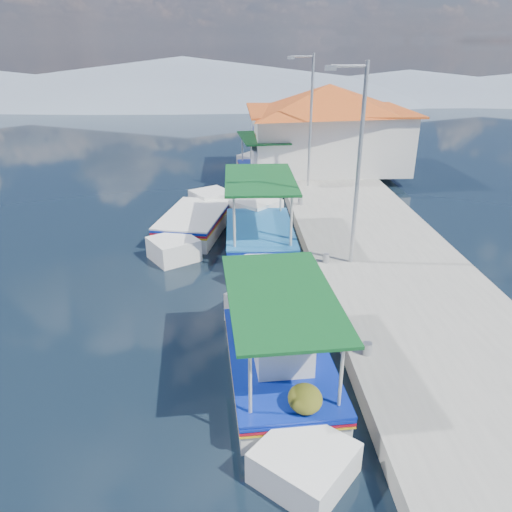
{
  "coord_description": "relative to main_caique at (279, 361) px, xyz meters",
  "views": [
    {
      "loc": [
        0.81,
        -12.01,
        6.96
      ],
      "look_at": [
        1.51,
        0.81,
        1.3
      ],
      "focal_mm": 34.24,
      "sensor_mm": 36.0,
      "label": 1
    }
  ],
  "objects": [
    {
      "name": "ground",
      "position": [
        -1.81,
        3.12,
        -0.47
      ],
      "size": [
        160.0,
        160.0,
        0.0
      ],
      "primitive_type": "plane",
      "color": "black",
      "rests_on": "ground"
    },
    {
      "name": "quay",
      "position": [
        4.09,
        9.12,
        -0.22
      ],
      "size": [
        5.0,
        44.0,
        0.5
      ],
      "primitive_type": "cube",
      "color": "#9D9B93",
      "rests_on": "ground"
    },
    {
      "name": "bollards",
      "position": [
        1.99,
        8.37,
        0.18
      ],
      "size": [
        0.2,
        17.2,
        0.3
      ],
      "color": "#A5A8AD",
      "rests_on": "quay"
    },
    {
      "name": "main_caique",
      "position": [
        0.0,
        0.0,
        0.0
      ],
      "size": [
        2.47,
        7.44,
        2.45
      ],
      "rotation": [
        0.0,
        0.0,
        -0.07
      ],
      "color": "silver",
      "rests_on": "ground"
    },
    {
      "name": "caique_green_canopy",
      "position": [
        0.02,
        7.59,
        -0.03
      ],
      "size": [
        2.42,
        7.88,
        2.94
      ],
      "rotation": [
        0.0,
        0.0,
        0.01
      ],
      "color": "silver",
      "rests_on": "ground"
    },
    {
      "name": "caique_blue_hull",
      "position": [
        -2.46,
        9.3,
        -0.13
      ],
      "size": [
        3.16,
        6.97,
        1.27
      ],
      "rotation": [
        0.0,
        0.0,
        0.23
      ],
      "color": "silver",
      "rests_on": "ground"
    },
    {
      "name": "caique_far",
      "position": [
        0.75,
        16.93,
        0.02
      ],
      "size": [
        2.67,
        7.49,
        2.63
      ],
      "rotation": [
        0.0,
        0.0,
        -0.1
      ],
      "color": "silver",
      "rests_on": "ground"
    },
    {
      "name": "harbor_building",
      "position": [
        4.38,
        18.12,
        2.3
      ],
      "size": [
        10.49,
        10.49,
        4.4
      ],
      "color": "silver",
      "rests_on": "quay"
    },
    {
      "name": "lamp_post_near",
      "position": [
        2.7,
        5.12,
        3.38
      ],
      "size": [
        1.21,
        0.14,
        6.0
      ],
      "color": "#A5A8AD",
      "rests_on": "quay"
    },
    {
      "name": "lamp_post_far",
      "position": [
        2.7,
        14.12,
        3.38
      ],
      "size": [
        1.21,
        0.14,
        6.0
      ],
      "color": "#A5A8AD",
      "rests_on": "quay"
    },
    {
      "name": "mountain_ridge",
      "position": [
        4.73,
        59.12,
        1.57
      ],
      "size": [
        171.4,
        96.0,
        5.5
      ],
      "color": "slate",
      "rests_on": "ground"
    }
  ]
}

